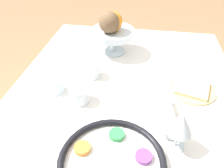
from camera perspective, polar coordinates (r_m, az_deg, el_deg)
dining_table at (r=1.13m, az=2.34°, el=-18.50°), size 1.28×0.92×0.76m
seder_plate at (r=0.64m, az=-0.31°, el=-19.61°), size 0.30×0.30×0.03m
wine_glass at (r=0.64m, az=17.56°, el=-9.89°), size 0.08×0.08×0.14m
fruit_stand at (r=1.08m, az=0.18°, el=12.75°), size 0.21×0.21×0.12m
orange_fruit at (r=1.04m, az=0.18°, el=15.96°), size 0.09×0.09×0.09m
coconut at (r=1.03m, az=-0.69°, el=15.81°), size 0.10×0.10×0.10m
bread_plate at (r=0.92m, az=20.23°, el=-1.19°), size 0.18×0.18×0.02m
napkin_roll at (r=0.76m, az=14.41°, el=-7.80°), size 0.19×0.07×0.05m
cup_near at (r=0.94m, az=-5.21°, el=3.53°), size 0.07×0.07×0.06m
cup_mid at (r=0.88m, az=-14.73°, el=-0.31°), size 0.07×0.07×0.06m
cup_far at (r=0.82m, az=-8.54°, el=-2.86°), size 0.07×0.07×0.06m
fork_left at (r=0.72m, az=-20.81°, el=-16.43°), size 0.04×0.18×0.01m
fork_right at (r=0.73m, az=-19.78°, el=-14.60°), size 0.03×0.18×0.01m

